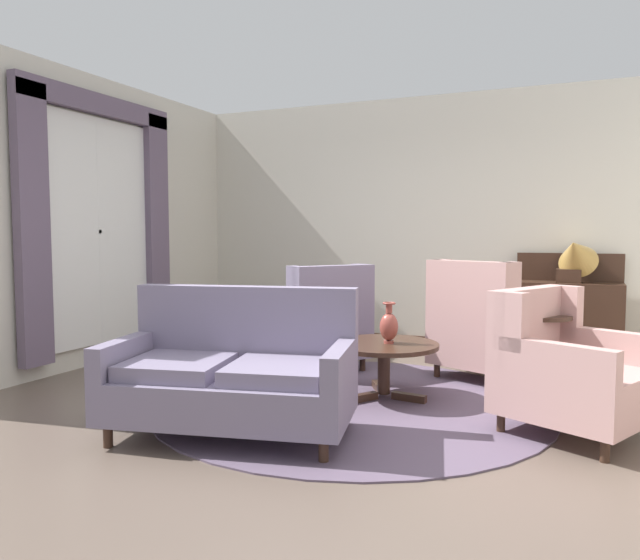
{
  "coord_description": "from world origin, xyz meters",
  "views": [
    {
      "loc": [
        1.62,
        -4.1,
        1.33
      ],
      "look_at": [
        -0.27,
        0.32,
        0.96
      ],
      "focal_mm": 34.2,
      "sensor_mm": 36.0,
      "label": 1
    }
  ],
  "objects_px": {
    "coffee_table": "(384,353)",
    "armchair_beside_settee": "(484,331)",
    "armchair_near_sideboard": "(566,371)",
    "gramophone": "(575,255)",
    "armchair_near_window": "(320,326)",
    "settee": "(233,375)",
    "side_table": "(536,353)",
    "sideboard": "(567,315)",
    "porcelain_vase": "(389,326)"
  },
  "relations": [
    {
      "from": "coffee_table",
      "to": "armchair_beside_settee",
      "type": "relative_size",
      "value": 0.77
    },
    {
      "from": "armchair_near_sideboard",
      "to": "gramophone",
      "type": "xyz_separation_m",
      "value": [
        0.01,
        2.37,
        0.7
      ]
    },
    {
      "from": "armchair_beside_settee",
      "to": "armchair_near_window",
      "type": "height_order",
      "value": "armchair_beside_settee"
    },
    {
      "from": "settee",
      "to": "armchair_near_sideboard",
      "type": "bearing_deg",
      "value": 12.03
    },
    {
      "from": "coffee_table",
      "to": "side_table",
      "type": "relative_size",
      "value": 1.17
    },
    {
      "from": "sideboard",
      "to": "gramophone",
      "type": "bearing_deg",
      "value": -61.63
    },
    {
      "from": "settee",
      "to": "armchair_beside_settee",
      "type": "relative_size",
      "value": 1.51
    },
    {
      "from": "porcelain_vase",
      "to": "settee",
      "type": "xyz_separation_m",
      "value": [
        -0.7,
        -1.22,
        -0.2
      ]
    },
    {
      "from": "gramophone",
      "to": "sideboard",
      "type": "bearing_deg",
      "value": 118.37
    },
    {
      "from": "gramophone",
      "to": "side_table",
      "type": "bearing_deg",
      "value": -96.51
    },
    {
      "from": "porcelain_vase",
      "to": "gramophone",
      "type": "height_order",
      "value": "gramophone"
    },
    {
      "from": "armchair_near_window",
      "to": "side_table",
      "type": "relative_size",
      "value": 1.55
    },
    {
      "from": "settee",
      "to": "armchair_near_window",
      "type": "height_order",
      "value": "armchair_near_window"
    },
    {
      "from": "porcelain_vase",
      "to": "side_table",
      "type": "height_order",
      "value": "porcelain_vase"
    },
    {
      "from": "armchair_near_window",
      "to": "side_table",
      "type": "xyz_separation_m",
      "value": [
        2.03,
        -0.67,
        0.01
      ]
    },
    {
      "from": "armchair_near_sideboard",
      "to": "gramophone",
      "type": "height_order",
      "value": "gramophone"
    },
    {
      "from": "settee",
      "to": "porcelain_vase",
      "type": "bearing_deg",
      "value": 48.26
    },
    {
      "from": "coffee_table",
      "to": "sideboard",
      "type": "bearing_deg",
      "value": 58.23
    },
    {
      "from": "armchair_beside_settee",
      "to": "armchair_near_sideboard",
      "type": "xyz_separation_m",
      "value": [
        0.72,
        -1.32,
        -0.03
      ]
    },
    {
      "from": "settee",
      "to": "side_table",
      "type": "bearing_deg",
      "value": 23.71
    },
    {
      "from": "armchair_near_sideboard",
      "to": "settee",
      "type": "bearing_deg",
      "value": 139.85
    },
    {
      "from": "settee",
      "to": "sideboard",
      "type": "height_order",
      "value": "sideboard"
    },
    {
      "from": "settee",
      "to": "gramophone",
      "type": "bearing_deg",
      "value": 46.17
    },
    {
      "from": "coffee_table",
      "to": "porcelain_vase",
      "type": "height_order",
      "value": "porcelain_vase"
    },
    {
      "from": "gramophone",
      "to": "armchair_near_window",
      "type": "bearing_deg",
      "value": -149.89
    },
    {
      "from": "settee",
      "to": "armchair_beside_settee",
      "type": "xyz_separation_m",
      "value": [
        1.3,
        2.22,
        0.05
      ]
    },
    {
      "from": "settee",
      "to": "side_table",
      "type": "height_order",
      "value": "settee"
    },
    {
      "from": "porcelain_vase",
      "to": "armchair_near_window",
      "type": "xyz_separation_m",
      "value": [
        -0.92,
        0.74,
        -0.16
      ]
    },
    {
      "from": "porcelain_vase",
      "to": "sideboard",
      "type": "distance_m",
      "value": 2.5
    },
    {
      "from": "armchair_near_window",
      "to": "armchair_near_sideboard",
      "type": "bearing_deg",
      "value": 101.34
    },
    {
      "from": "armchair_beside_settee",
      "to": "side_table",
      "type": "xyz_separation_m",
      "value": [
        0.51,
        -0.92,
        0.0
      ]
    },
    {
      "from": "armchair_near_window",
      "to": "sideboard",
      "type": "height_order",
      "value": "sideboard"
    },
    {
      "from": "sideboard",
      "to": "side_table",
      "type": "bearing_deg",
      "value": -94.78
    },
    {
      "from": "armchair_near_sideboard",
      "to": "sideboard",
      "type": "xyz_separation_m",
      "value": [
        -0.04,
        2.47,
        0.07
      ]
    },
    {
      "from": "side_table",
      "to": "sideboard",
      "type": "xyz_separation_m",
      "value": [
        0.17,
        2.07,
        0.04
      ]
    },
    {
      "from": "porcelain_vase",
      "to": "armchair_near_window",
      "type": "bearing_deg",
      "value": 141.03
    },
    {
      "from": "armchair_beside_settee",
      "to": "armchair_near_sideboard",
      "type": "height_order",
      "value": "armchair_beside_settee"
    },
    {
      "from": "coffee_table",
      "to": "settee",
      "type": "bearing_deg",
      "value": -118.21
    },
    {
      "from": "armchair_near_sideboard",
      "to": "gramophone",
      "type": "relative_size",
      "value": 1.96
    },
    {
      "from": "side_table",
      "to": "sideboard",
      "type": "relative_size",
      "value": 0.66
    },
    {
      "from": "coffee_table",
      "to": "settee",
      "type": "height_order",
      "value": "settee"
    },
    {
      "from": "porcelain_vase",
      "to": "sideboard",
      "type": "relative_size",
      "value": 0.29
    },
    {
      "from": "armchair_near_sideboard",
      "to": "side_table",
      "type": "bearing_deg",
      "value": 54.48
    },
    {
      "from": "coffee_table",
      "to": "armchair_beside_settee",
      "type": "distance_m",
      "value": 1.18
    },
    {
      "from": "settee",
      "to": "coffee_table",
      "type": "bearing_deg",
      "value": 49.86
    },
    {
      "from": "porcelain_vase",
      "to": "gramophone",
      "type": "xyz_separation_m",
      "value": [
        1.34,
        2.05,
        0.51
      ]
    },
    {
      "from": "armchair_beside_settee",
      "to": "armchair_near_window",
      "type": "relative_size",
      "value": 0.98
    },
    {
      "from": "armchair_beside_settee",
      "to": "sideboard",
      "type": "xyz_separation_m",
      "value": [
        0.68,
        1.15,
        0.04
      ]
    },
    {
      "from": "sideboard",
      "to": "coffee_table",
      "type": "bearing_deg",
      "value": -121.77
    },
    {
      "from": "settee",
      "to": "gramophone",
      "type": "distance_m",
      "value": 3.92
    }
  ]
}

